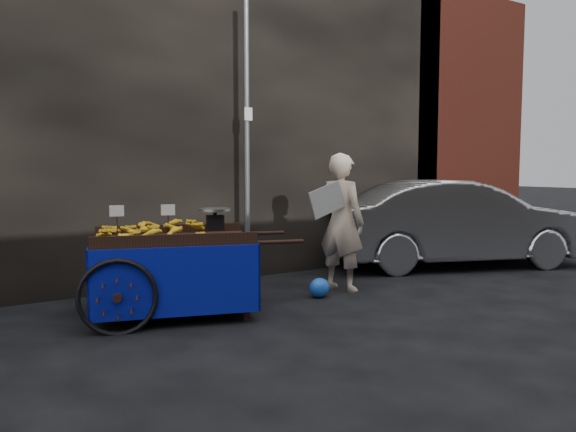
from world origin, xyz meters
TOP-DOWN VIEW (x-y plane):
  - ground at (0.00, 0.00)m, footprint 80.00×80.00m
  - building_wall at (0.39, 2.60)m, footprint 13.50×2.00m
  - street_pole at (0.30, 1.30)m, footprint 0.12×0.10m
  - banana_cart at (-1.32, 0.15)m, footprint 2.56×1.71m
  - vendor at (1.12, 0.17)m, footprint 0.95×0.78m
  - plastic_bag at (0.61, -0.04)m, footprint 0.28×0.22m
  - parked_car at (3.91, 0.63)m, footprint 4.64×2.98m

SIDE VIEW (x-z plane):
  - ground at x=0.00m, z-range 0.00..0.00m
  - plastic_bag at x=0.61m, z-range 0.00..0.25m
  - parked_car at x=3.91m, z-range 0.00..1.44m
  - banana_cart at x=-1.32m, z-range 0.15..1.43m
  - vendor at x=1.12m, z-range 0.00..1.85m
  - street_pole at x=0.30m, z-range 0.01..4.01m
  - building_wall at x=0.39m, z-range 0.00..5.00m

